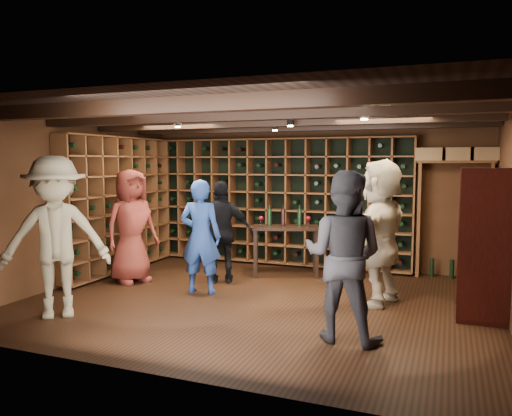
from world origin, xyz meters
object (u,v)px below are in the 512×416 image
at_px(guest_red_floral, 131,226).
at_px(guest_khaki, 56,237).
at_px(man_blue_shirt, 201,237).
at_px(tasting_table, 286,231).
at_px(man_grey_suit, 343,256).
at_px(guest_beige, 380,232).
at_px(guest_woman_black, 222,232).
at_px(display_cabinet, 483,248).

xyz_separation_m(guest_red_floral, guest_khaki, (0.20, -1.78, 0.09)).
height_order(man_blue_shirt, tasting_table, man_blue_shirt).
height_order(guest_khaki, tasting_table, guest_khaki).
distance_m(man_grey_suit, guest_beige, 1.52).
distance_m(guest_woman_black, guest_khaki, 2.51).
xyz_separation_m(man_grey_suit, guest_khaki, (-3.33, -0.47, 0.08)).
relative_size(man_blue_shirt, guest_woman_black, 1.03).
bearing_deg(guest_woman_black, display_cabinet, 149.04).
distance_m(display_cabinet, man_grey_suit, 1.85).
bearing_deg(guest_beige, guest_red_floral, -70.03).
xyz_separation_m(man_blue_shirt, guest_khaki, (-1.09, -1.59, 0.16)).
bearing_deg(man_blue_shirt, display_cabinet, 171.73).
xyz_separation_m(man_grey_suit, guest_woman_black, (-2.22, 1.77, -0.10)).
bearing_deg(tasting_table, guest_red_floral, -166.41).
xyz_separation_m(display_cabinet, guest_khaki, (-4.71, -1.71, 0.10)).
distance_m(display_cabinet, tasting_table, 3.18).
relative_size(display_cabinet, guest_khaki, 0.91).
bearing_deg(display_cabinet, man_blue_shirt, -178.18).
bearing_deg(guest_woman_black, man_grey_suit, 118.90).
height_order(man_grey_suit, guest_khaki, guest_khaki).
relative_size(guest_khaki, guest_beige, 1.02).
bearing_deg(man_grey_suit, guest_woman_black, -33.96).
bearing_deg(guest_red_floral, tasting_table, -33.77).
bearing_deg(guest_khaki, tasting_table, 18.33).
bearing_deg(display_cabinet, guest_beige, 167.42).
bearing_deg(guest_beige, man_blue_shirt, -64.06).
xyz_separation_m(guest_woman_black, guest_beige, (2.39, -0.26, 0.16)).
bearing_deg(guest_khaki, guest_woman_black, 22.84).
height_order(guest_beige, tasting_table, guest_beige).
relative_size(man_blue_shirt, tasting_table, 1.36).
relative_size(guest_woman_black, guest_beige, 0.83).
distance_m(man_grey_suit, tasting_table, 3.01).
relative_size(man_grey_suit, guest_red_floral, 1.02).
xyz_separation_m(man_blue_shirt, guest_red_floral, (-1.29, 0.18, 0.06)).
distance_m(man_blue_shirt, guest_khaki, 1.94).
bearing_deg(guest_beige, tasting_table, -107.19).
relative_size(guest_red_floral, guest_beige, 0.92).
relative_size(guest_red_floral, tasting_table, 1.47).
bearing_deg(guest_woman_black, guest_beige, 151.17).
xyz_separation_m(display_cabinet, man_grey_suit, (-1.38, -1.23, 0.03)).
bearing_deg(tasting_table, guest_khaki, -140.02).
bearing_deg(man_grey_suit, man_blue_shirt, -21.91).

